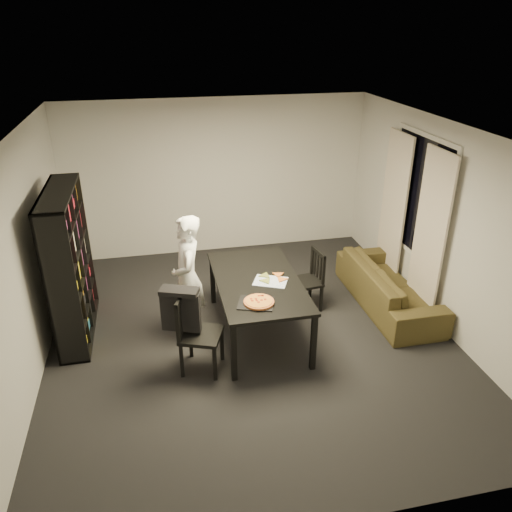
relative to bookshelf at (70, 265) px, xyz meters
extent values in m
cube|color=black|center=(2.16, -0.60, -0.95)|extent=(5.00, 5.50, 0.01)
cube|color=white|center=(2.16, -0.60, 1.65)|extent=(5.00, 5.50, 0.01)
cube|color=silver|center=(2.16, 2.15, 0.35)|extent=(5.00, 0.01, 2.60)
cube|color=silver|center=(2.16, -3.35, 0.35)|extent=(5.00, 0.01, 2.60)
cube|color=silver|center=(-0.34, -0.60, 0.35)|extent=(0.01, 5.50, 2.60)
cube|color=silver|center=(4.66, -0.60, 0.35)|extent=(0.01, 5.50, 2.60)
cube|color=black|center=(4.64, 0.00, 0.55)|extent=(0.02, 1.40, 1.60)
cube|color=white|center=(4.64, 0.00, 0.55)|extent=(0.03, 1.52, 1.72)
cube|color=beige|center=(4.56, -0.52, 0.20)|extent=(0.03, 0.70, 2.25)
cube|color=beige|center=(4.56, 0.52, 0.20)|extent=(0.03, 0.70, 2.25)
cube|color=black|center=(0.00, 0.00, 0.00)|extent=(0.35, 1.50, 1.90)
cube|color=black|center=(2.26, -0.54, -0.20)|extent=(1.02, 1.84, 0.04)
cube|color=black|center=(1.80, -1.41, -0.59)|extent=(0.06, 0.06, 0.73)
cube|color=black|center=(2.72, -1.41, -0.59)|extent=(0.06, 0.06, 0.73)
cube|color=black|center=(1.80, 0.33, -0.59)|extent=(0.06, 0.06, 0.73)
cube|color=black|center=(2.72, 0.33, -0.59)|extent=(0.06, 0.06, 0.73)
cube|color=black|center=(1.48, -1.12, -0.49)|extent=(0.57, 0.57, 0.04)
cube|color=black|center=(1.29, -1.05, -0.24)|extent=(0.20, 0.43, 0.48)
cube|color=black|center=(1.29, -1.05, -0.02)|extent=(0.18, 0.41, 0.05)
cube|color=black|center=(1.59, -1.37, -0.73)|extent=(0.04, 0.04, 0.43)
cube|color=black|center=(1.72, -1.01, -0.73)|extent=(0.04, 0.04, 0.43)
cube|color=black|center=(1.23, -1.23, -0.73)|extent=(0.04, 0.04, 0.43)
cube|color=black|center=(1.37, -0.88, -0.73)|extent=(0.04, 0.04, 0.43)
cube|color=black|center=(3.03, -0.08, -0.54)|extent=(0.45, 0.45, 0.04)
cube|color=black|center=(3.21, -0.06, -0.31)|extent=(0.10, 0.40, 0.42)
cube|color=black|center=(3.21, -0.06, -0.12)|extent=(0.08, 0.38, 0.05)
cube|color=black|center=(2.84, 0.06, -0.76)|extent=(0.04, 0.04, 0.39)
cube|color=black|center=(2.89, -0.28, -0.76)|extent=(0.04, 0.04, 0.39)
cube|color=black|center=(3.18, 0.11, -0.76)|extent=(0.04, 0.04, 0.39)
cube|color=black|center=(3.23, -0.23, -0.76)|extent=(0.04, 0.04, 0.39)
cube|color=black|center=(1.27, -1.05, -0.21)|extent=(0.45, 0.24, 0.48)
cube|color=black|center=(1.27, -1.05, 0.06)|extent=(0.46, 0.32, 0.05)
imported|color=white|center=(1.41, -0.36, -0.15)|extent=(0.41, 0.60, 1.61)
cube|color=black|center=(2.12, -1.09, -0.18)|extent=(0.48, 0.43, 0.01)
cylinder|color=#B05D33|center=(2.15, -1.10, -0.16)|extent=(0.35, 0.35, 0.02)
cylinder|color=gold|center=(2.15, -1.10, -0.14)|extent=(0.31, 0.31, 0.01)
cube|color=white|center=(2.40, -0.62, -0.18)|extent=(0.49, 0.44, 0.01)
imported|color=#383216|center=(4.21, -0.25, -0.65)|extent=(0.80, 2.04, 0.60)
camera|label=1|loc=(1.08, -5.86, 2.75)|focal=35.00mm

